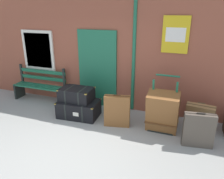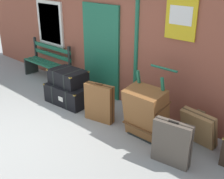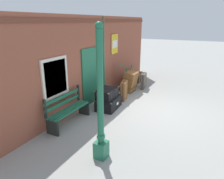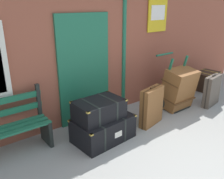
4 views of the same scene
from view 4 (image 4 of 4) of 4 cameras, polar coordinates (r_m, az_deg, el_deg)
ground_plane at (r=3.74m, az=19.83°, el=-18.82°), size 60.00×60.00×0.00m
brick_facade at (r=4.81m, az=-5.01°, el=11.91°), size 10.40×0.35×3.20m
steamer_trunk_base at (r=4.23m, az=-2.11°, el=-9.22°), size 1.05×0.72×0.43m
steamer_trunk_middle at (r=4.05m, az=-3.12°, el=-4.72°), size 0.82×0.57×0.33m
porters_trolley at (r=5.67m, az=13.94°, el=-1.24°), size 0.71×0.65×1.19m
large_brown_trunk at (r=5.51m, az=15.54°, el=0.18°), size 0.70×0.58×0.94m
suitcase_tan at (r=4.71m, az=9.38°, el=-3.98°), size 0.62×0.30×0.79m
suitcase_olive at (r=5.98m, az=22.61°, el=-0.27°), size 0.61×0.25×0.75m
suitcase_umber at (r=6.41m, az=16.70°, el=1.29°), size 0.65×0.38×0.62m
corner_trunk at (r=7.10m, az=21.30°, el=2.01°), size 0.71×0.52×0.49m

